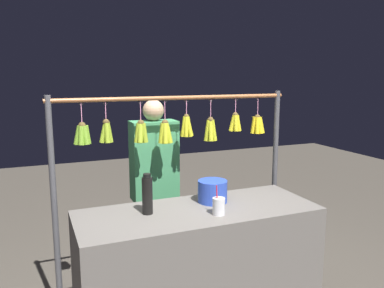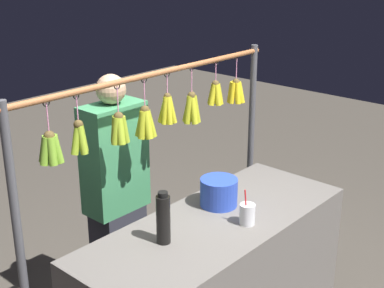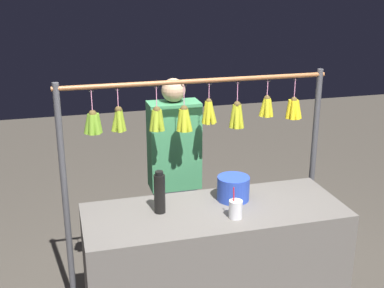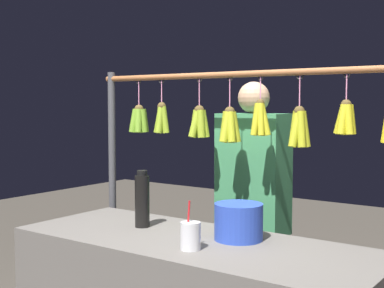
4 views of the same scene
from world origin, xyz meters
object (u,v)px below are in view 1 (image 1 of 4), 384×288
Objects in this scene: drink_cup at (219,206)px; vendor_person at (155,195)px; water_bottle at (147,195)px; blue_bucket at (213,191)px.

drink_cup is 0.89m from vendor_person.
blue_bucket is at bearing -173.45° from water_bottle.
vendor_person is at bearing -66.12° from blue_bucket.
vendor_person is at bearing -110.92° from water_bottle.
water_bottle is 1.38× the size of drink_cup.
blue_bucket is at bearing 113.88° from vendor_person.
water_bottle is 0.74m from vendor_person.
vendor_person is (0.27, -0.60, -0.17)m from blue_bucket.
drink_cup is at bearing 102.34° from vendor_person.
blue_bucket is (-0.52, -0.06, -0.05)m from water_bottle.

